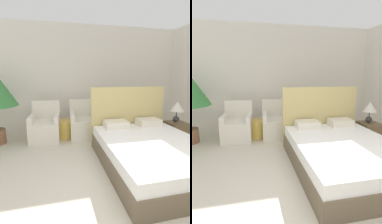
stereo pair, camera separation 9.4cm
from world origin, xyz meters
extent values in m
cube|color=silver|center=(0.00, 3.72, 1.45)|extent=(10.00, 0.06, 2.90)
cube|color=brown|center=(0.74, 1.12, 0.15)|extent=(1.66, 2.12, 0.30)
cube|color=white|center=(0.74, 1.12, 0.39)|extent=(1.62, 2.08, 0.19)
cube|color=tan|center=(0.74, 2.21, 0.65)|extent=(1.69, 0.06, 1.30)
cube|color=silver|center=(0.37, 1.97, 0.55)|extent=(0.47, 0.34, 0.14)
cube|color=silver|center=(1.11, 1.97, 0.55)|extent=(0.47, 0.34, 0.14)
cube|color=silver|center=(-1.10, 2.84, 0.24)|extent=(0.74, 0.77, 0.47)
cube|color=silver|center=(-1.07, 3.16, 0.70)|extent=(0.68, 0.12, 0.45)
cube|color=silver|center=(-1.39, 2.86, 0.55)|extent=(0.16, 0.65, 0.16)
cube|color=silver|center=(-0.81, 2.81, 0.55)|extent=(0.16, 0.65, 0.16)
cube|color=silver|center=(-0.15, 2.84, 0.24)|extent=(0.72, 0.75, 0.47)
cube|color=silver|center=(-0.14, 3.16, 0.70)|extent=(0.68, 0.10, 0.45)
cube|color=silver|center=(-0.44, 2.85, 0.55)|extent=(0.14, 0.65, 0.16)
cube|color=silver|center=(0.13, 2.82, 0.55)|extent=(0.14, 0.65, 0.16)
cube|color=brown|center=(1.85, 2.00, 0.25)|extent=(0.41, 0.45, 0.49)
sphere|color=#333333|center=(1.84, 2.02, 0.56)|extent=(0.14, 0.14, 0.14)
cylinder|color=#333333|center=(1.84, 2.02, 0.69)|extent=(0.02, 0.02, 0.11)
cone|color=beige|center=(1.84, 2.02, 0.86)|extent=(0.30, 0.30, 0.22)
cylinder|color=gold|center=(-0.63, 2.88, 0.23)|extent=(0.38, 0.38, 0.46)
camera|label=1|loc=(-0.83, -1.33, 1.57)|focal=28.00mm
camera|label=2|loc=(-0.74, -1.35, 1.57)|focal=28.00mm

